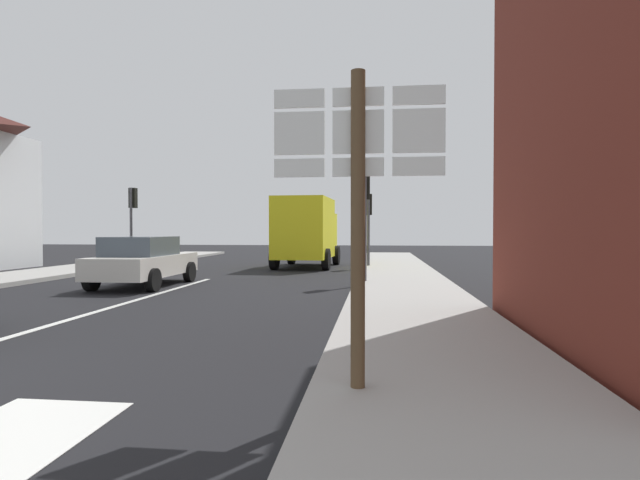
{
  "coord_description": "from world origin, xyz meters",
  "views": [
    {
      "loc": [
        5.66,
        -4.47,
        1.67
      ],
      "look_at": [
        3.58,
        13.9,
        1.3
      ],
      "focal_mm": 28.38,
      "sensor_mm": 36.0,
      "label": 1
    }
  ],
  "objects_px": {
    "route_sign_post": "(358,195)",
    "traffic_light_far_right": "(369,213)",
    "delivery_truck": "(307,230)",
    "traffic_light_near_right": "(365,200)",
    "sedan_far": "(143,261)",
    "traffic_light_far_left": "(133,208)"
  },
  "relations": [
    {
      "from": "delivery_truck",
      "to": "route_sign_post",
      "type": "relative_size",
      "value": 1.59
    },
    {
      "from": "route_sign_post",
      "to": "traffic_light_far_right",
      "type": "distance_m",
      "value": 17.01
    },
    {
      "from": "traffic_light_far_right",
      "to": "delivery_truck",
      "type": "bearing_deg",
      "value": 172.64
    },
    {
      "from": "delivery_truck",
      "to": "route_sign_post",
      "type": "xyz_separation_m",
      "value": [
        2.94,
        -17.36,
        0.35
      ]
    },
    {
      "from": "delivery_truck",
      "to": "traffic_light_far_left",
      "type": "distance_m",
      "value": 7.92
    },
    {
      "from": "traffic_light_far_left",
      "to": "route_sign_post",
      "type": "bearing_deg",
      "value": -57.29
    },
    {
      "from": "delivery_truck",
      "to": "sedan_far",
      "type": "bearing_deg",
      "value": -114.98
    },
    {
      "from": "route_sign_post",
      "to": "traffic_light_far_right",
      "type": "xyz_separation_m",
      "value": [
        -0.18,
        17.0,
        0.38
      ]
    },
    {
      "from": "route_sign_post",
      "to": "traffic_light_far_right",
      "type": "height_order",
      "value": "traffic_light_far_right"
    },
    {
      "from": "traffic_light_far_left",
      "to": "traffic_light_far_right",
      "type": "relative_size",
      "value": 1.11
    },
    {
      "from": "traffic_light_near_right",
      "to": "traffic_light_far_left",
      "type": "height_order",
      "value": "traffic_light_far_left"
    },
    {
      "from": "traffic_light_near_right",
      "to": "delivery_truck",
      "type": "bearing_deg",
      "value": 111.53
    },
    {
      "from": "traffic_light_far_left",
      "to": "delivery_truck",
      "type": "bearing_deg",
      "value": 4.33
    },
    {
      "from": "delivery_truck",
      "to": "traffic_light_far_left",
      "type": "relative_size",
      "value": 1.43
    },
    {
      "from": "sedan_far",
      "to": "route_sign_post",
      "type": "bearing_deg",
      "value": -54.37
    },
    {
      "from": "traffic_light_near_right",
      "to": "traffic_light_far_right",
      "type": "height_order",
      "value": "traffic_light_near_right"
    },
    {
      "from": "sedan_far",
      "to": "traffic_light_near_right",
      "type": "distance_m",
      "value": 6.83
    },
    {
      "from": "route_sign_post",
      "to": "traffic_light_far_left",
      "type": "height_order",
      "value": "traffic_light_far_left"
    },
    {
      "from": "delivery_truck",
      "to": "route_sign_post",
      "type": "bearing_deg",
      "value": -80.4
    },
    {
      "from": "delivery_truck",
      "to": "traffic_light_near_right",
      "type": "bearing_deg",
      "value": -68.47
    },
    {
      "from": "delivery_truck",
      "to": "route_sign_post",
      "type": "distance_m",
      "value": 17.61
    },
    {
      "from": "sedan_far",
      "to": "traffic_light_far_left",
      "type": "relative_size",
      "value": 1.18
    }
  ]
}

